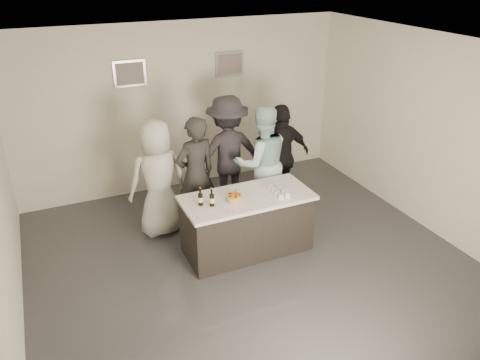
{
  "coord_description": "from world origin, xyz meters",
  "views": [
    {
      "loc": [
        -2.39,
        -4.84,
        3.98
      ],
      "look_at": [
        0.0,
        0.5,
        1.15
      ],
      "focal_mm": 35.0,
      "sensor_mm": 36.0,
      "label": 1
    }
  ],
  "objects_px": {
    "bar_counter": "(247,223)",
    "person_main_blue": "(262,163)",
    "person_guest_back": "(228,153)",
    "person_guest_right": "(281,157)",
    "person_guest_left": "(158,178)",
    "cake": "(234,198)",
    "beer_bottle_b": "(212,197)",
    "beer_bottle_a": "(200,197)",
    "person_main_black": "(196,175)"
  },
  "relations": [
    {
      "from": "bar_counter",
      "to": "person_main_blue",
      "type": "xyz_separation_m",
      "value": [
        0.65,
        0.85,
        0.5
      ]
    },
    {
      "from": "person_guest_back",
      "to": "person_guest_right",
      "type": "bearing_deg",
      "value": 158.16
    },
    {
      "from": "bar_counter",
      "to": "person_guest_back",
      "type": "height_order",
      "value": "person_guest_back"
    },
    {
      "from": "person_guest_left",
      "to": "person_guest_right",
      "type": "bearing_deg",
      "value": 175.75
    },
    {
      "from": "person_guest_left",
      "to": "person_guest_back",
      "type": "bearing_deg",
      "value": -168.01
    },
    {
      "from": "cake",
      "to": "beer_bottle_b",
      "type": "distance_m",
      "value": 0.35
    },
    {
      "from": "person_guest_left",
      "to": "bar_counter",
      "type": "bearing_deg",
      "value": 129.85
    },
    {
      "from": "beer_bottle_a",
      "to": "beer_bottle_b",
      "type": "distance_m",
      "value": 0.16
    },
    {
      "from": "bar_counter",
      "to": "cake",
      "type": "height_order",
      "value": "cake"
    },
    {
      "from": "cake",
      "to": "person_main_black",
      "type": "distance_m",
      "value": 0.98
    },
    {
      "from": "cake",
      "to": "person_guest_left",
      "type": "bearing_deg",
      "value": 126.44
    },
    {
      "from": "person_main_blue",
      "to": "person_guest_left",
      "type": "height_order",
      "value": "person_main_blue"
    },
    {
      "from": "person_guest_right",
      "to": "beer_bottle_a",
      "type": "bearing_deg",
      "value": 27.01
    },
    {
      "from": "person_main_black",
      "to": "bar_counter",
      "type": "bearing_deg",
      "value": 103.45
    },
    {
      "from": "bar_counter",
      "to": "person_main_black",
      "type": "distance_m",
      "value": 1.12
    },
    {
      "from": "cake",
      "to": "person_guest_right",
      "type": "relative_size",
      "value": 0.12
    },
    {
      "from": "person_main_blue",
      "to": "person_guest_right",
      "type": "relative_size",
      "value": 1.05
    },
    {
      "from": "person_guest_right",
      "to": "person_main_blue",
      "type": "bearing_deg",
      "value": 19.96
    },
    {
      "from": "cake",
      "to": "beer_bottle_b",
      "type": "xyz_separation_m",
      "value": [
        -0.33,
        -0.02,
        0.09
      ]
    },
    {
      "from": "person_guest_right",
      "to": "person_guest_back",
      "type": "distance_m",
      "value": 0.91
    },
    {
      "from": "beer_bottle_a",
      "to": "person_guest_back",
      "type": "bearing_deg",
      "value": 54.89
    },
    {
      "from": "person_guest_right",
      "to": "person_main_black",
      "type": "bearing_deg",
      "value": 2.28
    },
    {
      "from": "bar_counter",
      "to": "beer_bottle_a",
      "type": "distance_m",
      "value": 0.9
    },
    {
      "from": "beer_bottle_b",
      "to": "person_guest_back",
      "type": "height_order",
      "value": "person_guest_back"
    },
    {
      "from": "bar_counter",
      "to": "cake",
      "type": "bearing_deg",
      "value": -169.38
    },
    {
      "from": "beer_bottle_a",
      "to": "person_main_blue",
      "type": "relative_size",
      "value": 0.14
    },
    {
      "from": "person_guest_left",
      "to": "person_guest_back",
      "type": "relative_size",
      "value": 0.95
    },
    {
      "from": "bar_counter",
      "to": "person_guest_back",
      "type": "distance_m",
      "value": 1.54
    },
    {
      "from": "person_guest_right",
      "to": "person_guest_left",
      "type": "bearing_deg",
      "value": -2.07
    },
    {
      "from": "bar_counter",
      "to": "person_main_blue",
      "type": "relative_size",
      "value": 0.97
    },
    {
      "from": "person_main_blue",
      "to": "person_guest_back",
      "type": "relative_size",
      "value": 0.98
    },
    {
      "from": "beer_bottle_b",
      "to": "person_guest_right",
      "type": "height_order",
      "value": "person_guest_right"
    },
    {
      "from": "person_main_black",
      "to": "person_guest_right",
      "type": "height_order",
      "value": "person_main_black"
    },
    {
      "from": "cake",
      "to": "person_main_blue",
      "type": "xyz_separation_m",
      "value": [
        0.87,
        0.89,
        0.02
      ]
    },
    {
      "from": "cake",
      "to": "beer_bottle_a",
      "type": "distance_m",
      "value": 0.48
    },
    {
      "from": "person_main_black",
      "to": "person_main_blue",
      "type": "distance_m",
      "value": 1.1
    },
    {
      "from": "beer_bottle_b",
      "to": "person_main_blue",
      "type": "relative_size",
      "value": 0.14
    },
    {
      "from": "beer_bottle_a",
      "to": "person_guest_back",
      "type": "distance_m",
      "value": 1.71
    },
    {
      "from": "person_main_blue",
      "to": "beer_bottle_b",
      "type": "bearing_deg",
      "value": 44.12
    },
    {
      "from": "person_main_black",
      "to": "person_guest_right",
      "type": "bearing_deg",
      "value": 172.15
    },
    {
      "from": "bar_counter",
      "to": "beer_bottle_b",
      "type": "xyz_separation_m",
      "value": [
        -0.56,
        -0.06,
        0.58
      ]
    },
    {
      "from": "beer_bottle_a",
      "to": "person_main_blue",
      "type": "height_order",
      "value": "person_main_blue"
    },
    {
      "from": "beer_bottle_a",
      "to": "cake",
      "type": "bearing_deg",
      "value": -7.93
    },
    {
      "from": "person_main_black",
      "to": "person_guest_left",
      "type": "relative_size",
      "value": 1.0
    },
    {
      "from": "bar_counter",
      "to": "person_main_black",
      "type": "height_order",
      "value": "person_main_black"
    },
    {
      "from": "beer_bottle_b",
      "to": "person_main_blue",
      "type": "bearing_deg",
      "value": 37.07
    },
    {
      "from": "beer_bottle_b",
      "to": "person_guest_right",
      "type": "relative_size",
      "value": 0.14
    },
    {
      "from": "person_main_blue",
      "to": "person_guest_back",
      "type": "distance_m",
      "value": 0.67
    },
    {
      "from": "beer_bottle_b",
      "to": "person_guest_left",
      "type": "distance_m",
      "value": 1.18
    },
    {
      "from": "bar_counter",
      "to": "cake",
      "type": "distance_m",
      "value": 0.54
    }
  ]
}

